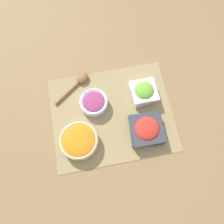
{
  "coord_description": "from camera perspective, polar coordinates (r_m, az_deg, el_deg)",
  "views": [
    {
      "loc": [
        -0.05,
        -0.28,
        0.95
      ],
      "look_at": [
        0.0,
        0.0,
        0.03
      ],
      "focal_mm": 35.0,
      "sensor_mm": 36.0,
      "label": 1
    }
  ],
  "objects": [
    {
      "name": "ground_plane",
      "position": [
        0.99,
        0.0,
        -0.59
      ],
      "size": [
        3.0,
        3.0,
        0.0
      ],
      "primitive_type": "plane",
      "color": "olive"
    },
    {
      "name": "placemat",
      "position": [
        0.99,
        0.0,
        -0.55
      ],
      "size": [
        0.54,
        0.44,
        0.0
      ],
      "color": "#937F56",
      "rests_on": "ground_plane"
    },
    {
      "name": "carrot_bowl",
      "position": [
        0.94,
        -8.61,
        -7.41
      ],
      "size": [
        0.16,
        0.16,
        0.06
      ],
      "color": "beige",
      "rests_on": "placemat"
    },
    {
      "name": "onion_bowl",
      "position": [
        0.98,
        -4.77,
        2.52
      ],
      "size": [
        0.13,
        0.13,
        0.05
      ],
      "color": "silver",
      "rests_on": "placemat"
    },
    {
      "name": "tomato_bowl",
      "position": [
        0.95,
        9.04,
        -4.49
      ],
      "size": [
        0.15,
        0.15,
        0.06
      ],
      "color": "#333842",
      "rests_on": "placemat"
    },
    {
      "name": "lettuce_bowl",
      "position": [
        1.0,
        8.28,
        5.22
      ],
      "size": [
        0.12,
        0.12,
        0.07
      ],
      "color": "white",
      "rests_on": "placemat"
    },
    {
      "name": "wooden_spoon",
      "position": [
        1.05,
        -8.57,
        7.92
      ],
      "size": [
        0.18,
        0.15,
        0.03
      ],
      "color": "brown",
      "rests_on": "placemat"
    }
  ]
}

